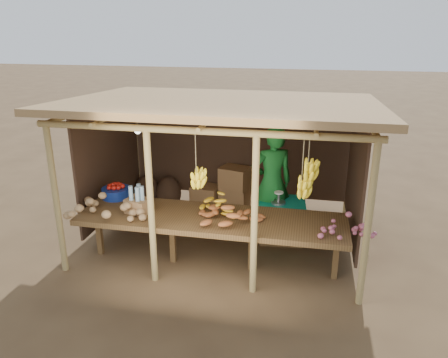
# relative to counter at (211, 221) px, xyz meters

# --- Properties ---
(ground) EXTENTS (60.00, 60.00, 0.00)m
(ground) POSITION_rel_counter_xyz_m (-0.00, 0.95, -0.74)
(ground) COLOR brown
(ground) RESTS_ON ground
(stall_structure) EXTENTS (4.70, 3.50, 2.43)m
(stall_structure) POSITION_rel_counter_xyz_m (0.07, 0.96, 1.18)
(stall_structure) COLOR tan
(stall_structure) RESTS_ON ground
(counter) EXTENTS (3.90, 1.05, 0.80)m
(counter) POSITION_rel_counter_xyz_m (0.00, 0.00, 0.00)
(counter) COLOR brown
(counter) RESTS_ON ground
(potato_heap) EXTENTS (1.14, 0.74, 0.37)m
(potato_heap) POSITION_rel_counter_xyz_m (-1.47, -0.20, 0.25)
(potato_heap) COLOR #A58155
(potato_heap) RESTS_ON counter
(sweet_potato_heap) EXTENTS (0.91, 0.56, 0.35)m
(sweet_potato_heap) POSITION_rel_counter_xyz_m (0.28, -0.13, 0.24)
(sweet_potato_heap) COLOR #A4582A
(sweet_potato_heap) RESTS_ON counter
(onion_heap) EXTENTS (0.74, 0.46, 0.35)m
(onion_heap) POSITION_rel_counter_xyz_m (1.90, -0.21, 0.24)
(onion_heap) COLOR #B95A72
(onion_heap) RESTS_ON counter
(banana_pile) EXTENTS (0.61, 0.46, 0.34)m
(banana_pile) POSITION_rel_counter_xyz_m (0.05, 0.09, 0.23)
(banana_pile) COLOR yellow
(banana_pile) RESTS_ON counter
(tomato_basin) EXTENTS (0.45, 0.45, 0.24)m
(tomato_basin) POSITION_rel_counter_xyz_m (-1.67, 0.44, 0.16)
(tomato_basin) COLOR navy
(tomato_basin) RESTS_ON counter
(bottle_box) EXTENTS (0.40, 0.35, 0.43)m
(bottle_box) POSITION_rel_counter_xyz_m (-1.09, -0.06, 0.23)
(bottle_box) COLOR #996E44
(bottle_box) RESTS_ON counter
(vendor) EXTENTS (0.83, 0.71, 1.93)m
(vendor) POSITION_rel_counter_xyz_m (0.76, 1.15, 0.22)
(vendor) COLOR #176725
(vendor) RESTS_ON ground
(tarp_crate) EXTENTS (0.81, 0.71, 0.90)m
(tarp_crate) POSITION_rel_counter_xyz_m (0.95, 1.04, -0.37)
(tarp_crate) COLOR brown
(tarp_crate) RESTS_ON ground
(carton_stack) EXTENTS (1.18, 0.52, 0.84)m
(carton_stack) POSITION_rel_counter_xyz_m (-0.22, 2.15, -0.37)
(carton_stack) COLOR #996E44
(carton_stack) RESTS_ON ground
(burlap_sacks) EXTENTS (0.96, 0.50, 0.68)m
(burlap_sacks) POSITION_rel_counter_xyz_m (-1.60, 2.15, -0.44)
(burlap_sacks) COLOR #422C1E
(burlap_sacks) RESTS_ON ground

